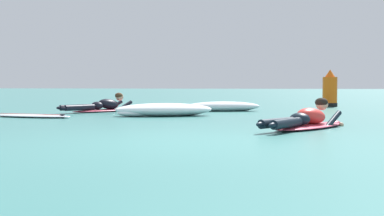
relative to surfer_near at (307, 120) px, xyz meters
The scene contains 7 objects.
ground_plane 7.96m from the surfer_near, 101.52° to the left, with size 120.00×120.00×0.00m, color #387A75.
surfer_near is the anchor object (origin of this frame).
surfer_far 6.54m from the surfer_near, 140.14° to the left, with size 1.71×2.34×0.54m.
drifting_surfboard 6.05m from the surfer_near, 162.74° to the left, with size 2.00×0.83×0.16m.
whitewater_front 5.43m from the surfer_near, 111.49° to the left, with size 2.08×1.14×0.26m.
whitewater_mid_right 4.13m from the surfer_near, 137.73° to the left, with size 2.36×1.56×0.29m.
channel_marker_buoy 8.47m from the surfer_near, 83.03° to the left, with size 0.48×0.48×1.19m.
Camera 1 is at (1.27, -6.32, 0.73)m, focal length 48.04 mm.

